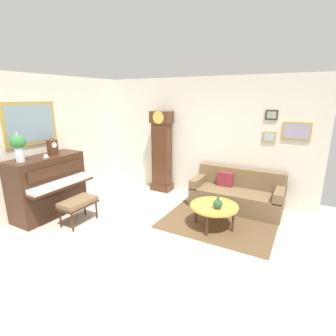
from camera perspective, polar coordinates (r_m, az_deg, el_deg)
ground_plane at (r=4.73m, az=-4.63°, el=-15.19°), size 6.40×6.00×0.10m
wall_left at (r=6.00m, az=-26.27°, el=4.82°), size 0.13×4.90×2.80m
wall_back at (r=6.27m, az=7.39°, el=6.62°), size 5.30×0.13×2.80m
area_rug at (r=5.16m, az=10.82°, el=-11.95°), size 2.10×1.50×0.01m
piano at (r=5.77m, az=-24.92°, el=-3.54°), size 0.87×1.44×1.22m
piano_bench at (r=5.23m, az=-19.30°, el=-7.37°), size 0.42×0.70×0.48m
grandfather_clock at (r=6.51m, az=-1.39°, el=3.15°), size 0.52×0.34×2.03m
couch at (r=5.84m, az=14.93°, el=-5.56°), size 1.90×0.80×0.84m
coffee_table at (r=4.86m, az=10.21°, el=-8.44°), size 0.88×0.88×0.44m
mantel_clock at (r=5.70m, az=-24.21°, el=4.41°), size 0.13×0.18×0.38m
flower_vase at (r=5.30m, az=-30.23°, el=4.49°), size 0.26×0.26×0.58m
teacup at (r=5.51m, az=-25.42°, el=2.35°), size 0.12×0.12×0.06m
green_jug at (r=4.70m, az=10.97°, el=-7.80°), size 0.17×0.17×0.24m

